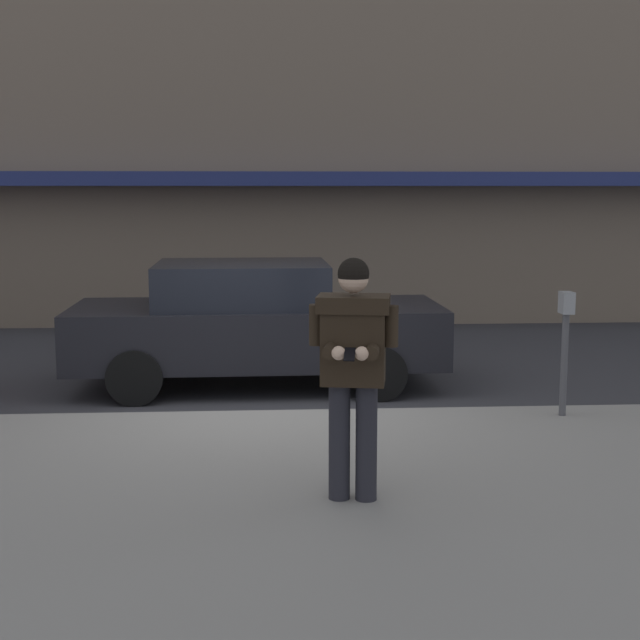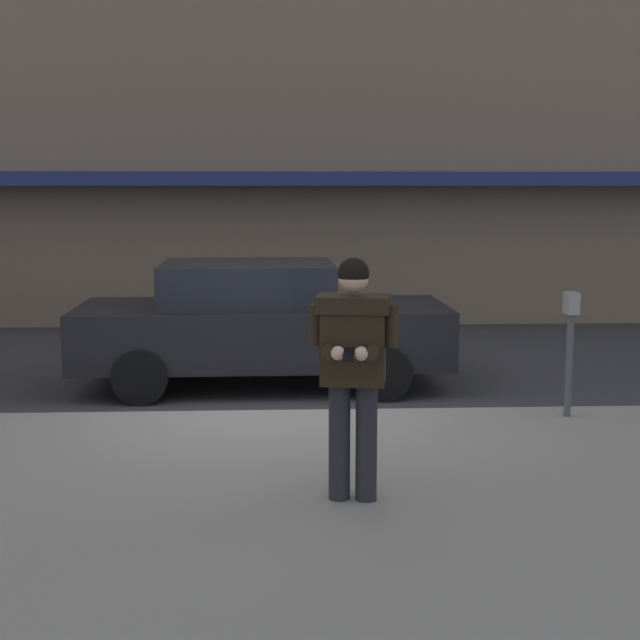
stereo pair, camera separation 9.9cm
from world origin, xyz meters
TOP-DOWN VIEW (x-y plane):
  - ground_plane at (0.00, 0.00)m, footprint 80.00×80.00m
  - sidewalk at (1.00, -2.85)m, footprint 32.00×5.30m
  - curb_paint_line at (1.00, 0.05)m, footprint 28.00×0.12m
  - parked_sedan_mid at (-0.09, 1.57)m, footprint 4.53×1.98m
  - man_texting_on_phone at (0.69, -2.94)m, footprint 0.64×0.62m
  - parking_meter at (3.07, -0.60)m, footprint 0.12×0.18m

SIDE VIEW (x-z plane):
  - ground_plane at x=0.00m, z-range 0.00..0.00m
  - curb_paint_line at x=1.00m, z-range 0.00..0.01m
  - sidewalk at x=1.00m, z-range 0.00..0.14m
  - parked_sedan_mid at x=-0.09m, z-range 0.02..1.56m
  - parking_meter at x=3.07m, z-range 0.33..1.60m
  - man_texting_on_phone at x=0.69m, z-range 0.35..2.15m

